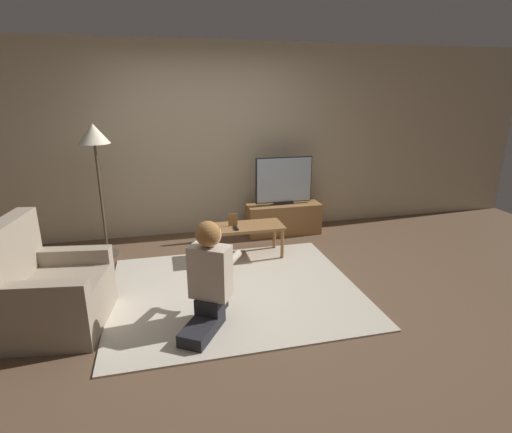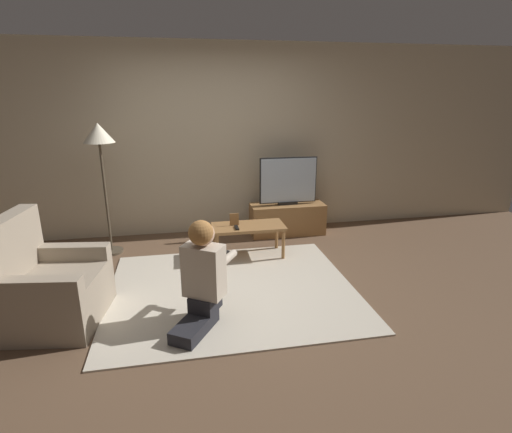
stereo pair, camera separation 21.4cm
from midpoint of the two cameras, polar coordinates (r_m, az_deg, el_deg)
ground_plane at (r=4.18m, az=-4.47°, el=-10.55°), size 10.00×10.00×0.00m
wall_back at (r=5.65m, az=-8.07°, el=10.60°), size 10.00×0.06×2.60m
rug at (r=4.18m, az=-4.47°, el=-10.46°), size 2.48×2.11×0.02m
tv_stand at (r=5.71m, az=2.83°, el=-0.31°), size 1.04×0.37×0.44m
tv at (r=5.56m, az=2.90°, el=5.15°), size 0.81×0.08×0.66m
coffee_table at (r=4.85m, az=-2.56°, el=-1.84°), size 0.88×0.42×0.41m
floor_lamp at (r=5.05m, az=-23.19°, el=9.32°), size 0.36×0.36×1.61m
armchair at (r=3.93m, az=-28.74°, el=-9.74°), size 0.90×0.95×0.97m
person_kneeling at (r=3.44m, az=-8.49°, el=-8.17°), size 0.66×0.85×0.94m
picture_frame at (r=4.81m, az=-4.60°, el=-0.47°), size 0.11×0.01×0.15m
remote at (r=4.72m, az=-4.20°, el=-1.65°), size 0.04×0.15×0.02m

